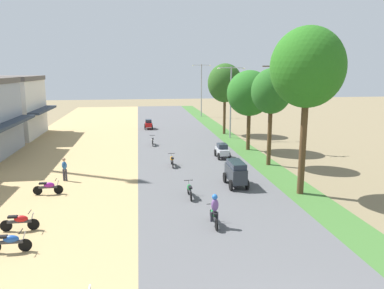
% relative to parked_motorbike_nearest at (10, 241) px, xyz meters
% --- Properties ---
extents(parked_motorbike_nearest, '(1.80, 0.54, 0.94)m').
position_rel_parked_motorbike_nearest_xyz_m(parked_motorbike_nearest, '(0.00, 0.00, 0.00)').
color(parked_motorbike_nearest, black).
rests_on(parked_motorbike_nearest, dirt_shoulder).
extents(parked_motorbike_second, '(1.80, 0.54, 0.94)m').
position_rel_parked_motorbike_nearest_xyz_m(parked_motorbike_second, '(-0.24, 2.21, 0.00)').
color(parked_motorbike_second, black).
rests_on(parked_motorbike_second, dirt_shoulder).
extents(parked_motorbike_third, '(1.80, 0.54, 0.94)m').
position_rel_parked_motorbike_nearest_xyz_m(parked_motorbike_third, '(-0.13, 7.54, 0.00)').
color(parked_motorbike_third, black).
rests_on(parked_motorbike_third, dirt_shoulder).
extents(pedestrian_on_shoulder, '(0.42, 0.35, 1.62)m').
position_rel_parked_motorbike_nearest_xyz_m(pedestrian_on_shoulder, '(0.34, 10.35, 0.41)').
color(pedestrian_on_shoulder, '#33333D').
rests_on(pedestrian_on_shoulder, dirt_shoulder).
extents(median_tree_nearest, '(4.34, 4.34, 10.06)m').
position_rel_parked_motorbike_nearest_xyz_m(median_tree_nearest, '(15.33, 5.54, 7.15)').
color(median_tree_nearest, '#4C351E').
rests_on(median_tree_nearest, median_strip).
extents(median_tree_second, '(3.14, 3.14, 7.68)m').
position_rel_parked_motorbike_nearest_xyz_m(median_tree_second, '(15.79, 12.66, 5.37)').
color(median_tree_second, '#4C351E').
rests_on(median_tree_second, median_strip).
extents(median_tree_third, '(4.23, 4.23, 7.52)m').
position_rel_parked_motorbike_nearest_xyz_m(median_tree_third, '(15.81, 18.49, 4.88)').
color(median_tree_third, '#4C351E').
rests_on(median_tree_third, median_strip).
extents(median_tree_fourth, '(4.04, 4.04, 8.26)m').
position_rel_parked_motorbike_nearest_xyz_m(median_tree_fourth, '(15.57, 27.61, 5.50)').
color(median_tree_fourth, '#4C351E').
rests_on(median_tree_fourth, median_strip).
extents(streetlamp_near, '(3.16, 0.20, 7.89)m').
position_rel_parked_motorbike_nearest_xyz_m(streetlamp_near, '(15.63, 24.94, 4.05)').
color(streetlamp_near, gray).
rests_on(streetlamp_near, median_strip).
extents(streetlamp_mid, '(3.16, 0.20, 8.39)m').
position_rel_parked_motorbike_nearest_xyz_m(streetlamp_mid, '(15.63, 44.56, 4.31)').
color(streetlamp_mid, gray).
rests_on(streetlamp_mid, median_strip).
extents(utility_pole_near, '(1.80, 0.20, 8.41)m').
position_rel_parked_motorbike_nearest_xyz_m(utility_pole_near, '(17.67, 17.88, 3.84)').
color(utility_pole_near, brown).
rests_on(utility_pole_near, ground).
extents(car_van_charcoal, '(1.19, 2.41, 1.67)m').
position_rel_parked_motorbike_nearest_xyz_m(car_van_charcoal, '(11.72, 7.51, 0.47)').
color(car_van_charcoal, '#282D33').
rests_on(car_van_charcoal, road_strip).
extents(car_hatchback_silver, '(1.04, 2.00, 1.23)m').
position_rel_parked_motorbike_nearest_xyz_m(car_hatchback_silver, '(12.60, 15.50, 0.19)').
color(car_hatchback_silver, '#B7BCC1').
rests_on(car_hatchback_silver, road_strip).
extents(car_hatchback_red, '(1.04, 2.00, 1.23)m').
position_rel_parked_motorbike_nearest_xyz_m(car_hatchback_red, '(6.70, 32.49, 0.19)').
color(car_hatchback_red, red).
rests_on(car_hatchback_red, road_strip).
extents(motorbike_foreground_rider, '(0.54, 1.80, 1.66)m').
position_rel_parked_motorbike_nearest_xyz_m(motorbike_foreground_rider, '(9.04, 1.43, 0.30)').
color(motorbike_foreground_rider, black).
rests_on(motorbike_foreground_rider, road_strip).
extents(motorbike_ahead_second, '(0.54, 1.80, 0.94)m').
position_rel_parked_motorbike_nearest_xyz_m(motorbike_ahead_second, '(8.40, 5.73, 0.02)').
color(motorbike_ahead_second, black).
rests_on(motorbike_ahead_second, road_strip).
extents(motorbike_ahead_third, '(0.54, 1.80, 0.94)m').
position_rel_parked_motorbike_nearest_xyz_m(motorbike_ahead_third, '(8.02, 13.26, 0.02)').
color(motorbike_ahead_third, black).
rests_on(motorbike_ahead_third, road_strip).
extents(motorbike_ahead_fourth, '(0.54, 1.80, 0.94)m').
position_rel_parked_motorbike_nearest_xyz_m(motorbike_ahead_fourth, '(6.81, 21.86, 0.02)').
color(motorbike_ahead_fourth, black).
rests_on(motorbike_ahead_fourth, road_strip).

